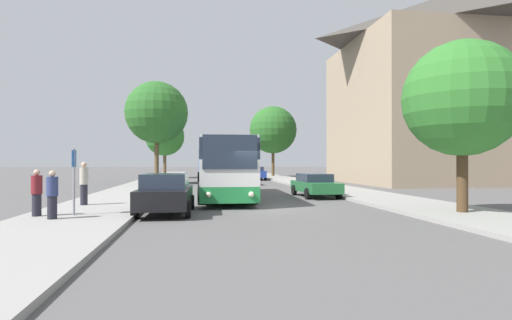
{
  "coord_description": "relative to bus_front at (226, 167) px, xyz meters",
  "views": [
    {
      "loc": [
        -2.8,
        -17.42,
        2.03
      ],
      "look_at": [
        0.98,
        8.3,
        2.16
      ],
      "focal_mm": 28.0,
      "sensor_mm": 36.0,
      "label": 1
    }
  ],
  "objects": [
    {
      "name": "pedestrian_waiting_far",
      "position": [
        -7.12,
        -7.87,
        -0.76
      ],
      "size": [
        0.36,
        0.36,
        1.62
      ],
      "rotation": [
        0.0,
        0.0,
        2.03
      ],
      "color": "#23232D",
      "rests_on": "sidewalk_left"
    },
    {
      "name": "tree_right_mid",
      "position": [
        8.28,
        -8.95,
        2.69
      ],
      "size": [
        4.35,
        4.35,
        6.45
      ],
      "color": "#47331E",
      "rests_on": "sidewalk_right"
    },
    {
      "name": "tree_left_near",
      "position": [
        -5.65,
        28.31,
        3.5
      ],
      "size": [
        4.85,
        4.85,
        7.51
      ],
      "color": "brown",
      "rests_on": "sidewalk_left"
    },
    {
      "name": "bus_front",
      "position": [
        0.0,
        0.0,
        0.0
      ],
      "size": [
        3.19,
        12.09,
        3.2
      ],
      "rotation": [
        0.0,
        0.0,
        -0.04
      ],
      "color": "#238942",
      "rests_on": "ground_plane"
    },
    {
      "name": "parked_car_left_curb",
      "position": [
        -2.82,
        -6.72,
        -0.91
      ],
      "size": [
        2.19,
        4.37,
        1.58
      ],
      "rotation": [
        0.0,
        0.0,
        -0.04
      ],
      "color": "black",
      "rests_on": "ground_plane"
    },
    {
      "name": "building_right_background",
      "position": [
        21.88,
        13.41,
        7.41
      ],
      "size": [
        17.82,
        15.45,
        18.25
      ],
      "color": "gray",
      "rests_on": "ground_plane"
    },
    {
      "name": "parked_car_right_far",
      "position": [
        4.84,
        21.77,
        -0.93
      ],
      "size": [
        2.06,
        4.58,
        1.49
      ],
      "rotation": [
        0.0,
        0.0,
        3.14
      ],
      "color": "#233D9E",
      "rests_on": "ground_plane"
    },
    {
      "name": "sidewalk_right",
      "position": [
        8.21,
        -5.24,
        -1.64
      ],
      "size": [
        4.0,
        120.0,
        0.15
      ],
      "primitive_type": "cube",
      "color": "gray",
      "rests_on": "ground_plane"
    },
    {
      "name": "ground_plane",
      "position": [
        1.21,
        -5.24,
        -1.72
      ],
      "size": [
        300.0,
        300.0,
        0.0
      ],
      "primitive_type": "plane",
      "color": "#565454",
      "rests_on": "ground"
    },
    {
      "name": "pedestrian_walking_back",
      "position": [
        -6.33,
        -8.69,
        -0.77
      ],
      "size": [
        0.36,
        0.36,
        1.6
      ],
      "rotation": [
        0.0,
        0.0,
        5.24
      ],
      "color": "#23232D",
      "rests_on": "sidewalk_left"
    },
    {
      "name": "tree_left_far",
      "position": [
        -5.28,
        14.59,
        4.8
      ],
      "size": [
        5.67,
        5.67,
        9.22
      ],
      "color": "brown",
      "rests_on": "sidewalk_left"
    },
    {
      "name": "bus_middle",
      "position": [
        -0.1,
        15.59,
        0.14
      ],
      "size": [
        2.99,
        11.33,
        3.49
      ],
      "rotation": [
        0.0,
        0.0,
        0.02
      ],
      "color": "silver",
      "rests_on": "ground_plane"
    },
    {
      "name": "bus_stop_sign",
      "position": [
        -5.91,
        -7.79,
        -0.1
      ],
      "size": [
        0.08,
        0.45,
        2.35
      ],
      "color": "gray",
      "rests_on": "sidewalk_left"
    },
    {
      "name": "parked_car_right_near",
      "position": [
        5.17,
        -0.24,
        -1.0
      ],
      "size": [
        2.08,
        4.45,
        1.35
      ],
      "rotation": [
        0.0,
        0.0,
        3.17
      ],
      "color": "#236B38",
      "rests_on": "ground_plane"
    },
    {
      "name": "sidewalk_left",
      "position": [
        -5.79,
        -5.24,
        -1.64
      ],
      "size": [
        4.0,
        120.0,
        0.15
      ],
      "primitive_type": "cube",
      "color": "gray",
      "rests_on": "ground_plane"
    },
    {
      "name": "tree_right_near",
      "position": [
        8.6,
        30.75,
        4.67
      ],
      "size": [
        6.43,
        6.43,
        9.47
      ],
      "color": "#513D23",
      "rests_on": "sidewalk_right"
    },
    {
      "name": "pedestrian_waiting_near",
      "position": [
        -6.51,
        -4.31,
        -0.61
      ],
      "size": [
        0.36,
        0.36,
        1.88
      ],
      "rotation": [
        0.0,
        0.0,
        2.75
      ],
      "color": "#23232D",
      "rests_on": "sidewalk_left"
    }
  ]
}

